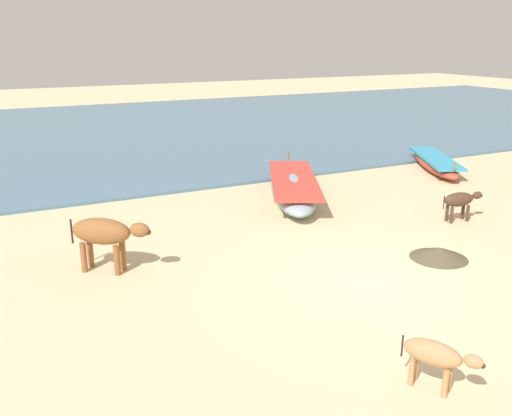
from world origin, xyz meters
name	(u,v)px	position (x,y,z in m)	size (l,w,h in m)	color
ground	(370,282)	(0.00, 0.00, 0.00)	(80.00, 80.00, 0.00)	beige
sea_water	(124,132)	(0.00, 16.57, 0.04)	(60.00, 20.00, 0.08)	slate
fishing_boat_0	(293,187)	(1.34, 4.83, 0.29)	(2.94, 4.44, 0.74)	#8CA5B7
fishing_boat_3	(435,163)	(6.75, 5.62, 0.22)	(2.46, 3.70, 0.59)	#B74733
cow_adult_brown	(104,234)	(-3.77, 2.42, 0.68)	(1.29, 1.12, 0.95)	brown
calf_near_tan	(435,356)	(-1.17, -2.64, 0.43)	(0.60, 0.87, 0.60)	tan
calf_far_dark	(460,200)	(3.70, 1.71, 0.47)	(1.00, 0.38, 0.65)	#4C3323
debris_pile_0	(439,253)	(1.76, 0.29, 0.10)	(1.05, 1.05, 0.21)	brown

